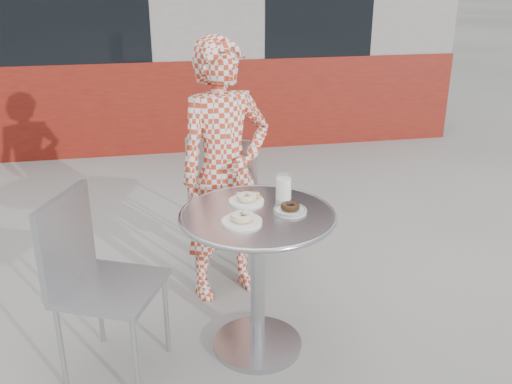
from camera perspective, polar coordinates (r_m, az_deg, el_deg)
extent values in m
plane|color=#A29F9A|center=(3.23, -0.06, -15.37)|extent=(60.00, 60.00, 0.00)
cube|color=gray|center=(8.15, -7.95, 18.46)|extent=(6.00, 4.00, 3.00)
cube|color=maroon|center=(6.39, -6.40, 8.57)|extent=(6.02, 0.20, 1.00)
cylinder|color=silver|center=(3.24, 0.15, -14.92)|extent=(0.48, 0.48, 0.03)
cylinder|color=silver|center=(3.02, 0.16, -9.08)|extent=(0.08, 0.08, 0.77)
cylinder|color=silver|center=(2.84, 0.17, -2.33)|extent=(0.77, 0.77, 0.02)
torus|color=silver|center=(2.84, 0.17, -2.33)|extent=(0.79, 0.79, 0.03)
cube|color=#A3A5AA|center=(3.87, -2.67, -0.48)|extent=(0.58, 0.58, 0.03)
cube|color=#A3A5AA|center=(3.59, -3.42, 1.81)|extent=(0.44, 0.18, 0.45)
cube|color=#A3A5AA|center=(2.91, -14.25, -9.28)|extent=(0.60, 0.60, 0.03)
cube|color=#A3A5AA|center=(2.90, -18.48, -4.49)|extent=(0.21, 0.42, 0.45)
imported|color=#B1341B|center=(3.40, -3.16, 1.93)|extent=(0.67, 0.54, 1.59)
cylinder|color=white|center=(2.96, -0.96, -0.93)|extent=(0.18, 0.18, 0.01)
torus|color=#B68846|center=(2.95, -0.97, -0.51)|extent=(0.11, 0.11, 0.03)
sphere|color=#B77A3F|center=(2.98, 0.08, -0.31)|extent=(0.04, 0.04, 0.04)
cylinder|color=white|center=(2.73, -1.42, -2.97)|extent=(0.20, 0.20, 0.01)
torus|color=#B68846|center=(2.72, -1.43, -2.49)|extent=(0.11, 0.11, 0.04)
cylinder|color=white|center=(2.86, 3.43, -1.87)|extent=(0.17, 0.17, 0.01)
torus|color=black|center=(2.85, 3.44, -1.46)|extent=(0.10, 0.10, 0.03)
torus|color=black|center=(2.86, 3.43, -1.80)|extent=(0.17, 0.17, 0.01)
cylinder|color=white|center=(2.99, 2.77, 0.35)|extent=(0.08, 0.08, 0.11)
cylinder|color=white|center=(2.99, 2.77, 0.55)|extent=(0.09, 0.09, 0.14)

